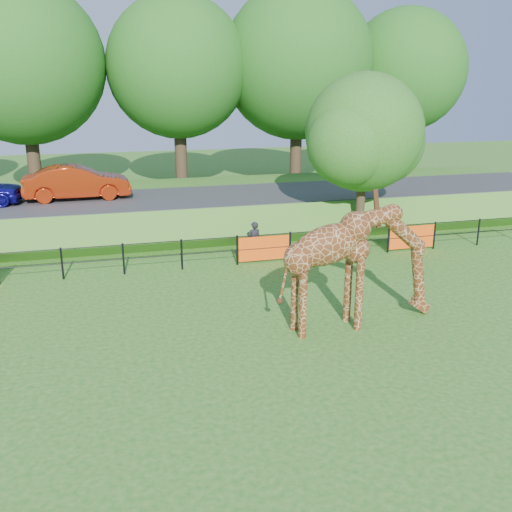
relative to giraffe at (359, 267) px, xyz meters
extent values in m
plane|color=#246519|center=(-3.91, -2.00, -1.64)|extent=(90.00, 90.00, 0.00)
cube|color=#246519|center=(-3.91, 13.50, -0.99)|extent=(40.00, 9.00, 1.30)
cube|color=#303033|center=(-3.91, 12.00, -0.28)|extent=(40.00, 5.00, 0.12)
imported|color=#A1270B|center=(-7.48, 12.70, 0.52)|extent=(4.54, 1.69, 1.48)
imported|color=black|center=(-1.15, 6.50, -0.93)|extent=(0.56, 0.40, 1.44)
cylinder|color=black|center=(3.59, 7.60, -0.04)|extent=(0.36, 0.36, 3.20)
sphere|color=#255317|center=(3.59, 7.60, 2.82)|extent=(4.60, 4.60, 4.60)
sphere|color=#255317|center=(4.74, 8.29, 2.36)|extent=(3.45, 3.45, 3.45)
sphere|color=#255317|center=(2.67, 6.91, 2.48)|extent=(3.22, 3.22, 3.22)
cylinder|color=black|center=(-9.91, 20.00, 0.86)|extent=(0.70, 0.70, 5.00)
sphere|color=#185216|center=(-9.91, 20.00, 5.67)|extent=(8.40, 8.40, 8.40)
cylinder|color=black|center=(-1.91, 20.00, 0.86)|extent=(0.70, 0.70, 5.00)
sphere|color=#185216|center=(-1.91, 20.00, 5.50)|extent=(7.80, 7.80, 7.80)
cylinder|color=black|center=(5.09, 20.00, 0.86)|extent=(0.70, 0.70, 5.00)
sphere|color=#185216|center=(5.09, 20.00, 5.78)|extent=(8.80, 8.80, 8.80)
cylinder|color=black|center=(12.09, 20.00, 0.86)|extent=(0.70, 0.70, 5.00)
sphere|color=#185216|center=(12.09, 20.00, 5.39)|extent=(7.40, 7.40, 7.40)
camera|label=1|loc=(-6.40, -13.13, 4.68)|focal=40.00mm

